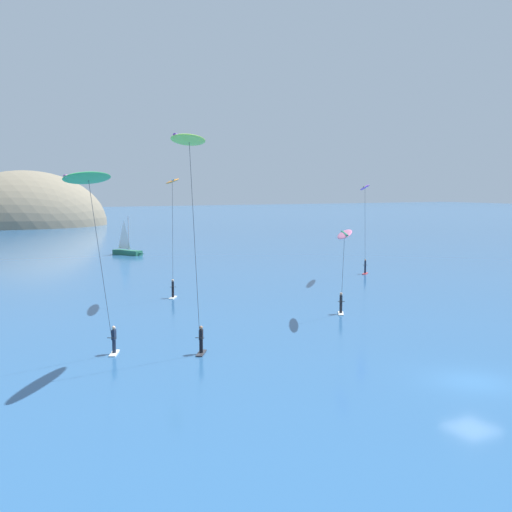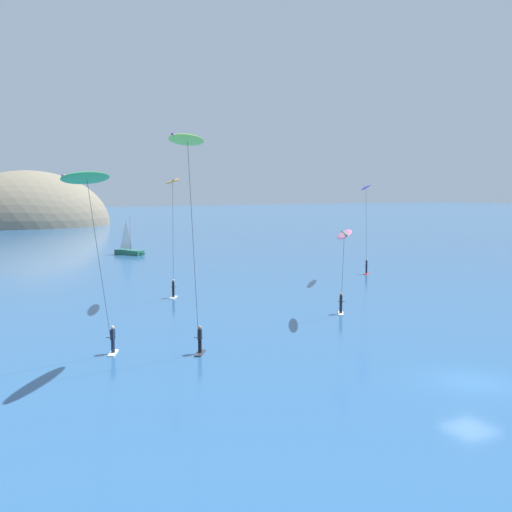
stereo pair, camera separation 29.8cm
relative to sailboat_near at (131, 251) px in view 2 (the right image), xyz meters
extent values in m
plane|color=#285689|center=(-3.94, -68.57, -0.64)|extent=(600.00, 600.00, 0.00)
ellipsoid|color=#7A705B|center=(-0.83, 83.89, -0.64)|extent=(42.16, 35.98, 28.60)
cube|color=#23664C|center=(-0.14, 0.27, -0.29)|extent=(3.45, 4.91, 0.70)
cone|color=#23664C|center=(0.96, -1.86, -0.29)|extent=(1.58, 2.22, 0.67)
cylinder|color=#B2B2B7|center=(0.00, 0.00, 2.56)|extent=(0.12, 0.12, 5.00)
pyramid|color=white|center=(-0.42, 0.80, 2.38)|extent=(0.90, 1.64, 4.25)
cylinder|color=#A5A5AD|center=(-0.42, 0.80, 0.31)|extent=(0.90, 1.64, 0.08)
cube|color=#2D2D33|center=(-13.82, -56.73, -0.60)|extent=(1.19, 1.46, 0.08)
cylinder|color=black|center=(-13.82, -56.73, -0.16)|extent=(0.22, 0.22, 0.80)
cube|color=black|center=(-13.82, -56.73, 0.54)|extent=(0.36, 0.39, 0.60)
sphere|color=#9E7051|center=(-13.82, -56.73, 0.96)|extent=(0.22, 0.22, 0.22)
cylinder|color=black|center=(-14.03, -57.01, 0.42)|extent=(0.46, 0.36, 0.04)
ellipsoid|color=#8CD12D|center=(-15.27, -58.66, 11.81)|extent=(4.78, 5.80, 0.58)
cylinder|color=#722DD1|center=(-15.27, -58.66, 11.86)|extent=(3.76, 4.93, 0.16)
cylinder|color=#333338|center=(-14.65, -57.83, 6.06)|extent=(1.27, 1.68, 11.29)
cube|color=silver|center=(0.78, -50.93, -0.60)|extent=(1.18, 1.46, 0.08)
cylinder|color=black|center=(0.78, -50.93, -0.16)|extent=(0.22, 0.22, 0.80)
cube|color=black|center=(0.78, -50.93, 0.54)|extent=(0.35, 0.39, 0.60)
sphere|color=tan|center=(0.78, -50.93, 0.96)|extent=(0.22, 0.22, 0.22)
cylinder|color=black|center=(0.59, -51.23, 0.42)|extent=(0.49, 0.32, 0.04)
ellipsoid|color=pink|center=(-0.42, -52.87, 5.81)|extent=(3.51, 4.72, 0.78)
cylinder|color=#14895B|center=(-0.42, -52.87, 5.86)|extent=(2.58, 4.01, 0.16)
cylinder|color=#333338|center=(0.08, -52.05, 3.07)|extent=(1.05, 1.67, 5.30)
cube|color=silver|center=(-18.38, -54.23, -0.60)|extent=(1.03, 1.52, 0.08)
cylinder|color=#192338|center=(-18.38, -54.23, -0.16)|extent=(0.22, 0.22, 0.80)
cube|color=#192338|center=(-18.38, -54.23, 0.54)|extent=(0.37, 0.39, 0.60)
sphere|color=beige|center=(-18.38, -54.23, 0.96)|extent=(0.22, 0.22, 0.22)
cylinder|color=black|center=(-18.59, -54.51, 0.42)|extent=(0.46, 0.37, 0.04)
ellipsoid|color=green|center=(-20.26, -56.69, 9.76)|extent=(4.50, 5.42, 0.81)
cylinder|color=#D660B7|center=(-20.26, -56.69, 9.81)|extent=(3.62, 4.65, 0.16)
cylinder|color=#333338|center=(-19.43, -55.60, 5.04)|extent=(1.70, 2.21, 9.25)
cube|color=red|center=(17.30, -33.29, -0.60)|extent=(1.41, 1.27, 0.08)
cylinder|color=#192338|center=(17.30, -33.29, -0.16)|extent=(0.22, 0.22, 0.80)
cube|color=#192338|center=(17.30, -33.29, 0.54)|extent=(0.37, 0.39, 0.60)
sphere|color=#9E7051|center=(17.30, -33.29, 0.96)|extent=(0.22, 0.22, 0.22)
cylinder|color=black|center=(17.07, -33.55, 0.42)|extent=(0.44, 0.39, 0.04)
ellipsoid|color=purple|center=(14.17, -36.90, 9.26)|extent=(4.67, 5.16, 0.75)
cylinder|color=#7ACC42|center=(14.17, -36.90, 9.31)|extent=(3.80, 4.36, 0.16)
cylinder|color=#333338|center=(15.62, -35.22, 4.79)|extent=(2.93, 3.38, 8.75)
cube|color=silver|center=(-8.06, -37.70, -0.60)|extent=(1.21, 1.45, 0.08)
cylinder|color=black|center=(-8.06, -37.70, -0.16)|extent=(0.22, 0.22, 0.80)
cube|color=black|center=(-8.06, -37.70, 0.54)|extent=(0.30, 0.39, 0.60)
sphere|color=beige|center=(-8.06, -37.70, 0.96)|extent=(0.22, 0.22, 0.22)
cylinder|color=black|center=(-8.18, -38.03, 0.42)|extent=(0.53, 0.22, 0.04)
ellipsoid|color=orange|center=(-8.97, -40.23, 9.77)|extent=(2.83, 5.20, 0.60)
cylinder|color=#0F7FE5|center=(-8.97, -40.23, 9.82)|extent=(1.79, 4.61, 0.16)
cylinder|color=#333338|center=(-8.58, -39.13, 5.05)|extent=(0.82, 2.23, 9.26)
camera|label=1|loc=(-29.13, -91.07, 9.27)|focal=45.00mm
camera|label=2|loc=(-28.87, -91.22, 9.27)|focal=45.00mm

